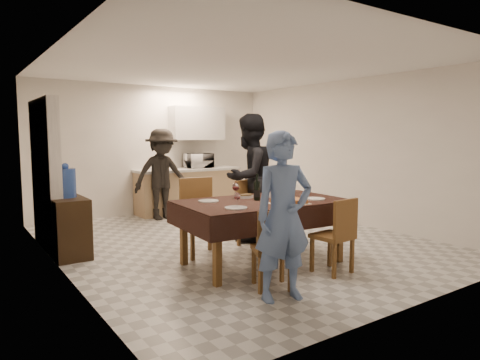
{
  "coord_description": "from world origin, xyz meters",
  "views": [
    {
      "loc": [
        -3.55,
        -5.27,
        1.6
      ],
      "look_at": [
        -0.14,
        -0.3,
        0.97
      ],
      "focal_mm": 32.0,
      "sensor_mm": 36.0,
      "label": 1
    }
  ],
  "objects_px": {
    "water_jug": "(66,183)",
    "savoury_tart": "(289,201)",
    "water_pitcher": "(287,191)",
    "console": "(68,227)",
    "person_far": "(249,178)",
    "microwave": "(199,161)",
    "person_near": "(284,216)",
    "person_kitchen": "(162,174)",
    "wine_bottle": "(257,187)",
    "dining_table": "(263,203)"
  },
  "relations": [
    {
      "from": "water_jug",
      "to": "savoury_tart",
      "type": "distance_m",
      "value": 2.93
    },
    {
      "from": "savoury_tart",
      "to": "water_pitcher",
      "type": "bearing_deg",
      "value": 52.85
    },
    {
      "from": "console",
      "to": "person_far",
      "type": "distance_m",
      "value": 2.63
    },
    {
      "from": "savoury_tart",
      "to": "microwave",
      "type": "bearing_deg",
      "value": 75.27
    },
    {
      "from": "person_near",
      "to": "person_kitchen",
      "type": "height_order",
      "value": "person_kitchen"
    },
    {
      "from": "console",
      "to": "person_near",
      "type": "relative_size",
      "value": 0.52
    },
    {
      "from": "water_jug",
      "to": "savoury_tart",
      "type": "bearing_deg",
      "value": -46.15
    },
    {
      "from": "microwave",
      "to": "person_far",
      "type": "relative_size",
      "value": 0.29
    },
    {
      "from": "water_jug",
      "to": "person_far",
      "type": "xyz_separation_m",
      "value": [
        2.48,
        -0.68,
        -0.02
      ]
    },
    {
      "from": "person_near",
      "to": "person_far",
      "type": "distance_m",
      "value": 2.37
    },
    {
      "from": "person_near",
      "to": "water_jug",
      "type": "bearing_deg",
      "value": 128.77
    },
    {
      "from": "wine_bottle",
      "to": "person_far",
      "type": "xyz_separation_m",
      "value": [
        0.6,
        1.0,
        -0.0
      ]
    },
    {
      "from": "dining_table",
      "to": "console",
      "type": "relative_size",
      "value": 2.49
    },
    {
      "from": "microwave",
      "to": "water_pitcher",
      "type": "bearing_deg",
      "value": 77.58
    },
    {
      "from": "person_near",
      "to": "person_kitchen",
      "type": "relative_size",
      "value": 0.96
    },
    {
      "from": "savoury_tart",
      "to": "dining_table",
      "type": "bearing_deg",
      "value": 104.74
    },
    {
      "from": "water_jug",
      "to": "person_far",
      "type": "bearing_deg",
      "value": -15.37
    },
    {
      "from": "console",
      "to": "person_near",
      "type": "distance_m",
      "value": 3.13
    },
    {
      "from": "savoury_tart",
      "to": "person_kitchen",
      "type": "bearing_deg",
      "value": 89.2
    },
    {
      "from": "savoury_tart",
      "to": "person_near",
      "type": "height_order",
      "value": "person_near"
    },
    {
      "from": "person_far",
      "to": "person_kitchen",
      "type": "height_order",
      "value": "person_far"
    },
    {
      "from": "dining_table",
      "to": "water_jug",
      "type": "height_order",
      "value": "water_jug"
    },
    {
      "from": "dining_table",
      "to": "savoury_tart",
      "type": "relative_size",
      "value": 4.9
    },
    {
      "from": "console",
      "to": "person_kitchen",
      "type": "bearing_deg",
      "value": 37.65
    },
    {
      "from": "console",
      "to": "microwave",
      "type": "height_order",
      "value": "microwave"
    },
    {
      "from": "water_pitcher",
      "to": "person_far",
      "type": "distance_m",
      "value": 1.12
    },
    {
      "from": "console",
      "to": "wine_bottle",
      "type": "relative_size",
      "value": 2.57
    },
    {
      "from": "dining_table",
      "to": "savoury_tart",
      "type": "bearing_deg",
      "value": -71.41
    },
    {
      "from": "console",
      "to": "microwave",
      "type": "bearing_deg",
      "value": 33.34
    },
    {
      "from": "console",
      "to": "wine_bottle",
      "type": "distance_m",
      "value": 2.58
    },
    {
      "from": "savoury_tart",
      "to": "person_far",
      "type": "xyz_separation_m",
      "value": [
        0.45,
        1.43,
        0.14
      ]
    },
    {
      "from": "console",
      "to": "person_near",
      "type": "height_order",
      "value": "person_near"
    },
    {
      "from": "water_jug",
      "to": "water_pitcher",
      "type": "xyz_separation_m",
      "value": [
        2.28,
        -1.78,
        -0.09
      ]
    },
    {
      "from": "console",
      "to": "savoury_tart",
      "type": "height_order",
      "value": "savoury_tart"
    },
    {
      "from": "microwave",
      "to": "console",
      "type": "bearing_deg",
      "value": 33.34
    },
    {
      "from": "person_far",
      "to": "console",
      "type": "bearing_deg",
      "value": -33.25
    },
    {
      "from": "person_far",
      "to": "wine_bottle",
      "type": "bearing_deg",
      "value": 41.16
    },
    {
      "from": "water_pitcher",
      "to": "microwave",
      "type": "distance_m",
      "value": 3.93
    },
    {
      "from": "dining_table",
      "to": "person_kitchen",
      "type": "bearing_deg",
      "value": 91.24
    },
    {
      "from": "water_jug",
      "to": "microwave",
      "type": "relative_size",
      "value": 0.69
    },
    {
      "from": "wine_bottle",
      "to": "microwave",
      "type": "height_order",
      "value": "microwave"
    },
    {
      "from": "wine_bottle",
      "to": "water_pitcher",
      "type": "bearing_deg",
      "value": -14.04
    },
    {
      "from": "water_jug",
      "to": "person_far",
      "type": "relative_size",
      "value": 0.2
    },
    {
      "from": "dining_table",
      "to": "person_kitchen",
      "type": "distance_m",
      "value": 3.34
    },
    {
      "from": "water_pitcher",
      "to": "person_far",
      "type": "height_order",
      "value": "person_far"
    },
    {
      "from": "water_jug",
      "to": "microwave",
      "type": "bearing_deg",
      "value": 33.34
    },
    {
      "from": "console",
      "to": "person_near",
      "type": "bearing_deg",
      "value": -63.64
    },
    {
      "from": "dining_table",
      "to": "wine_bottle",
      "type": "height_order",
      "value": "wine_bottle"
    },
    {
      "from": "water_pitcher",
      "to": "console",
      "type": "bearing_deg",
      "value": 141.98
    },
    {
      "from": "water_pitcher",
      "to": "microwave",
      "type": "height_order",
      "value": "microwave"
    }
  ]
}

